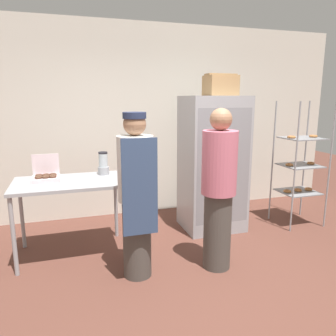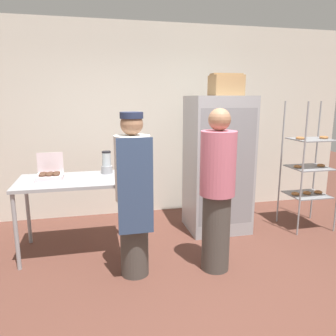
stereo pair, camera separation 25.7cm
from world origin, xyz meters
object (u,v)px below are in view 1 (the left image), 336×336
at_px(refrigerator, 213,164).
at_px(blender_pitcher, 103,164).
at_px(cardboard_storage_box, 220,85).
at_px(person_baker, 136,194).
at_px(person_customer, 219,190).
at_px(donut_box, 46,177).
at_px(baking_rack, 300,165).

bearing_deg(refrigerator, blender_pitcher, -178.18).
relative_size(refrigerator, cardboard_storage_box, 4.58).
xyz_separation_m(cardboard_storage_box, person_baker, (-1.33, -0.95, -1.08)).
xyz_separation_m(blender_pitcher, person_customer, (1.05, -0.99, -0.13)).
xyz_separation_m(donut_box, person_baker, (0.86, -0.76, -0.06)).
relative_size(donut_box, person_baker, 0.18).
bearing_deg(baking_rack, donut_box, 179.70).
bearing_deg(person_customer, refrigerator, 68.24).
bearing_deg(cardboard_storage_box, person_customer, -115.31).
height_order(donut_box, person_baker, person_baker).
xyz_separation_m(refrigerator, donut_box, (-2.11, -0.19, 0.02)).
relative_size(refrigerator, donut_box, 6.13).
xyz_separation_m(baking_rack, person_baker, (-2.50, -0.74, 0.01)).
xyz_separation_m(refrigerator, person_baker, (-1.25, -0.95, -0.04)).
distance_m(baking_rack, cardboard_storage_box, 1.61).
xyz_separation_m(refrigerator, baking_rack, (1.24, -0.21, -0.05)).
height_order(donut_box, blender_pitcher, donut_box).
distance_m(baking_rack, person_baker, 2.61).
distance_m(baking_rack, blender_pitcher, 2.72).
distance_m(donut_box, person_customer, 1.90).
distance_m(refrigerator, cardboard_storage_box, 1.04).
bearing_deg(person_customer, cardboard_storage_box, 64.69).
relative_size(baking_rack, person_customer, 1.03).
bearing_deg(refrigerator, donut_box, -174.75).
bearing_deg(person_baker, person_customer, -5.41).
bearing_deg(cardboard_storage_box, refrigerator, 177.42).
height_order(baking_rack, person_baker, baking_rack).
distance_m(blender_pitcher, cardboard_storage_box, 1.81).
height_order(donut_box, person_customer, person_customer).
bearing_deg(refrigerator, person_baker, -142.77).
relative_size(refrigerator, person_baker, 1.09).
height_order(refrigerator, blender_pitcher, refrigerator).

